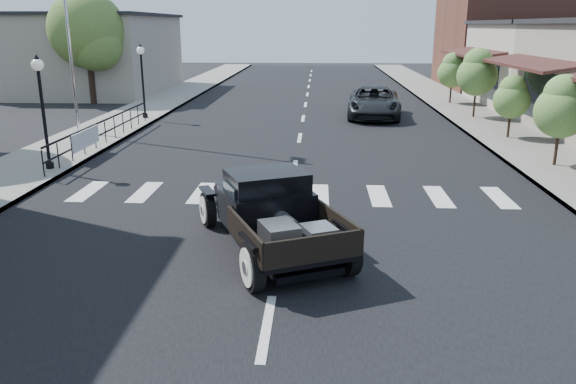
{
  "coord_description": "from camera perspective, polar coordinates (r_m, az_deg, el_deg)",
  "views": [
    {
      "loc": [
        0.73,
        -10.57,
        4.43
      ],
      "look_at": [
        0.12,
        0.94,
        1.0
      ],
      "focal_mm": 35.0,
      "sensor_mm": 36.0,
      "label": 1
    }
  ],
  "objects": [
    {
      "name": "ground",
      "position": [
        11.48,
        -0.83,
        -6.12
      ],
      "size": [
        120.0,
        120.0,
        0.0
      ],
      "primitive_type": "plane",
      "color": "black",
      "rests_on": "ground"
    },
    {
      "name": "road",
      "position": [
        25.96,
        1.42,
        6.77
      ],
      "size": [
        14.0,
        80.0,
        0.02
      ],
      "primitive_type": "cube",
      "color": "black",
      "rests_on": "ground"
    },
    {
      "name": "road_markings",
      "position": [
        21.05,
        1.01,
        4.42
      ],
      "size": [
        12.0,
        60.0,
        0.06
      ],
      "primitive_type": null,
      "color": "silver",
      "rests_on": "ground"
    },
    {
      "name": "sidewalk_left",
      "position": [
        27.53,
        -16.68,
        6.78
      ],
      "size": [
        3.0,
        80.0,
        0.15
      ],
      "primitive_type": "cube",
      "color": "gray",
      "rests_on": "ground"
    },
    {
      "name": "sidewalk_right",
      "position": [
        27.08,
        19.83,
        6.34
      ],
      "size": [
        3.0,
        80.0,
        0.15
      ],
      "primitive_type": "cube",
      "color": "gray",
      "rests_on": "ground"
    },
    {
      "name": "low_building_left",
      "position": [
        41.7,
        -19.62,
        13.0
      ],
      "size": [
        10.0,
        12.0,
        5.0
      ],
      "primitive_type": "cube",
      "color": "#A6998B",
      "rests_on": "ground"
    },
    {
      "name": "storefront_far",
      "position": [
        35.62,
        27.25,
        11.28
      ],
      "size": [
        10.0,
        9.0,
        4.5
      ],
      "primitive_type": "cube",
      "color": "#BCB49F",
      "rests_on": "ground"
    },
    {
      "name": "far_building_right",
      "position": [
        45.07,
        22.93,
        14.14
      ],
      "size": [
        11.0,
        10.0,
        7.0
      ],
      "primitive_type": "cube",
      "color": "brown",
      "rests_on": "ground"
    },
    {
      "name": "railing",
      "position": [
        22.4,
        -18.09,
        6.04
      ],
      "size": [
        0.08,
        10.0,
        1.0
      ],
      "primitive_type": null,
      "color": "black",
      "rests_on": "sidewalk_left"
    },
    {
      "name": "banner",
      "position": [
        20.59,
        -19.78,
        4.45
      ],
      "size": [
        0.04,
        2.2,
        0.6
      ],
      "primitive_type": null,
      "color": "silver",
      "rests_on": "sidewalk_left"
    },
    {
      "name": "lamp_post_b",
      "position": [
        18.72,
        -23.6,
        7.37
      ],
      "size": [
        0.36,
        0.36,
        3.46
      ],
      "primitive_type": null,
      "color": "black",
      "rests_on": "sidewalk_left"
    },
    {
      "name": "lamp_post_c",
      "position": [
        27.96,
        -14.54,
        10.82
      ],
      "size": [
        0.36,
        0.36,
        3.46
      ],
      "primitive_type": null,
      "color": "black",
      "rests_on": "sidewalk_left"
    },
    {
      "name": "big_tree_far",
      "position": [
        35.18,
        -19.6,
        13.61
      ],
      "size": [
        4.32,
        4.32,
        6.35
      ],
      "primitive_type": null,
      "color": "#516D2E",
      "rests_on": "ground"
    },
    {
      "name": "small_tree_b",
      "position": [
        19.61,
        25.9,
        6.39
      ],
      "size": [
        1.65,
        1.65,
        2.74
      ],
      "primitive_type": null,
      "color": "#547B38",
      "rests_on": "sidewalk_right"
    },
    {
      "name": "small_tree_c",
      "position": [
        23.93,
        21.7,
        7.96
      ],
      "size": [
        1.41,
        1.41,
        2.35
      ],
      "primitive_type": null,
      "color": "#547B38",
      "rests_on": "sidewalk_right"
    },
    {
      "name": "small_tree_d",
      "position": [
        28.85,
        18.58,
        10.36
      ],
      "size": [
        1.9,
        1.9,
        3.16
      ],
      "primitive_type": null,
      "color": "#547B38",
      "rests_on": "sidewalk_right"
    },
    {
      "name": "small_tree_e",
      "position": [
        33.83,
        16.29,
        10.97
      ],
      "size": [
        1.63,
        1.63,
        2.71
      ],
      "primitive_type": null,
      "color": "#547B38",
      "rests_on": "sidewalk_right"
    },
    {
      "name": "hotrod_pickup",
      "position": [
        11.33,
        -1.8,
        -2.0
      ],
      "size": [
        3.96,
        5.23,
        1.64
      ],
      "primitive_type": null,
      "rotation": [
        0.0,
        0.0,
        0.42
      ],
      "color": "black",
      "rests_on": "ground"
    },
    {
      "name": "second_car",
      "position": [
        28.54,
        8.73,
        8.97
      ],
      "size": [
        2.92,
        5.57,
        1.49
      ],
      "primitive_type": "imported",
      "rotation": [
        0.0,
        0.0,
        -0.08
      ],
      "color": "black",
      "rests_on": "ground"
    }
  ]
}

